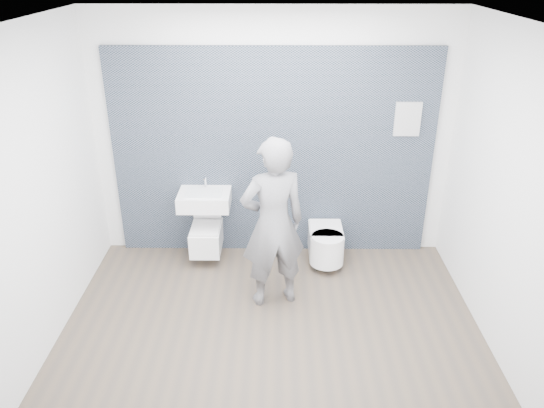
{
  "coord_description": "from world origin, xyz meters",
  "views": [
    {
      "loc": [
        0.05,
        -4.17,
        3.26
      ],
      "look_at": [
        0.0,
        0.6,
        1.0
      ],
      "focal_mm": 35.0,
      "sensor_mm": 36.0,
      "label": 1
    }
  ],
  "objects_px": {
    "toilet_rounded": "(326,244)",
    "visitor": "(273,224)",
    "toilet_square": "(206,236)",
    "washbasin": "(204,199)"
  },
  "relations": [
    {
      "from": "toilet_square",
      "to": "toilet_rounded",
      "type": "relative_size",
      "value": 0.99
    },
    {
      "from": "toilet_rounded",
      "to": "visitor",
      "type": "xyz_separation_m",
      "value": [
        -0.6,
        -0.73,
        0.63
      ]
    },
    {
      "from": "washbasin",
      "to": "toilet_square",
      "type": "distance_m",
      "value": 0.46
    },
    {
      "from": "washbasin",
      "to": "visitor",
      "type": "relative_size",
      "value": 0.33
    },
    {
      "from": "washbasin",
      "to": "visitor",
      "type": "height_order",
      "value": "visitor"
    },
    {
      "from": "washbasin",
      "to": "toilet_rounded",
      "type": "relative_size",
      "value": 0.89
    },
    {
      "from": "toilet_square",
      "to": "toilet_rounded",
      "type": "xyz_separation_m",
      "value": [
        1.38,
        -0.08,
        -0.04
      ]
    },
    {
      "from": "toilet_square",
      "to": "toilet_rounded",
      "type": "bearing_deg",
      "value": -3.46
    },
    {
      "from": "washbasin",
      "to": "toilet_rounded",
      "type": "distance_m",
      "value": 1.47
    },
    {
      "from": "toilet_square",
      "to": "toilet_rounded",
      "type": "height_order",
      "value": "toilet_square"
    }
  ]
}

